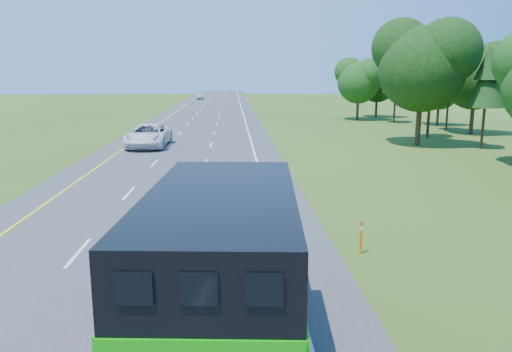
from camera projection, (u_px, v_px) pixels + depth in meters
The scene contains 6 objects.
road at pixel (199, 130), 56.09m from camera, with size 15.00×260.00×0.04m, color #38383A.
lane_markings at pixel (199, 130), 56.08m from camera, with size 11.15×260.00×0.01m.
horse_truck at pixel (225, 269), 10.76m from camera, with size 3.47×9.33×4.06m.
white_suv at pixel (149, 135), 43.22m from camera, with size 3.26×7.08×1.97m, color silver.
far_car at pixel (200, 96), 121.02m from camera, with size 1.70×4.23×1.44m, color silver.
delineator at pixel (361, 236), 17.73m from camera, with size 0.10×0.06×1.22m.
Camera 1 is at (3.72, -6.21, 6.35)m, focal length 35.00 mm.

